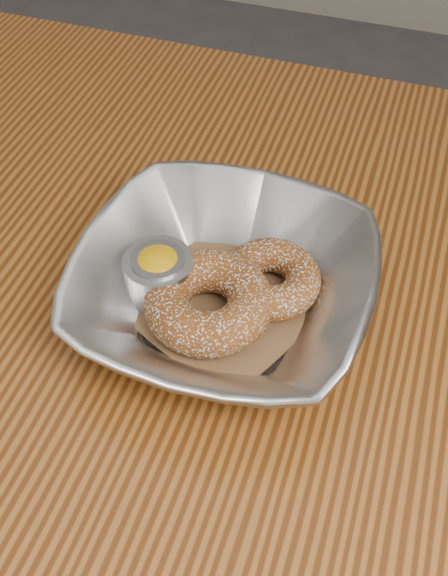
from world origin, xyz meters
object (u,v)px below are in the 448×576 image
(donut_front, at_px, (208,302))
(table, at_px, (165,342))
(ramekin, at_px, (159,274))
(donut_back, at_px, (270,279))
(serving_bowl, at_px, (224,287))

(donut_front, bearing_deg, table, 150.90)
(donut_front, xyz_separation_m, ramekin, (-0.05, 0.01, 0.00))
(donut_front, height_order, ramekin, ramekin)
(donut_back, xyz_separation_m, donut_front, (-0.04, -0.04, 0.00))
(serving_bowl, relative_size, donut_front, 2.32)
(serving_bowl, bearing_deg, table, 166.62)
(table, height_order, ramekin, ramekin)
(donut_back, height_order, donut_front, donut_front)
(donut_front, bearing_deg, donut_back, 46.76)
(serving_bowl, relative_size, ramekin, 4.17)
(serving_bowl, xyz_separation_m, donut_back, (0.03, 0.03, -0.01))
(table, relative_size, serving_bowl, 4.74)
(ramekin, bearing_deg, table, 120.04)
(table, bearing_deg, donut_front, -29.10)
(ramekin, bearing_deg, serving_bowl, 3.65)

